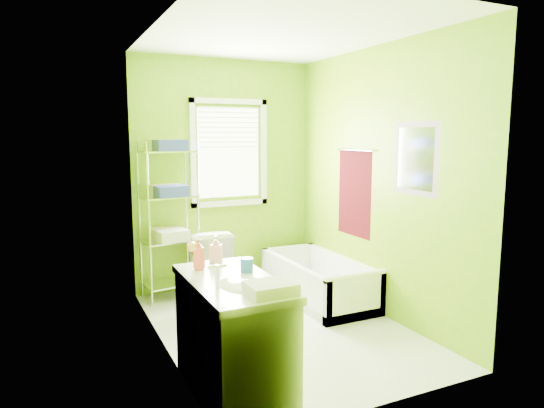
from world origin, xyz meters
name	(u,v)px	position (x,y,z in m)	size (l,w,h in m)	color
ground	(280,327)	(0.00, 0.00, 0.00)	(2.90, 2.90, 0.00)	silver
room_envelope	(280,159)	(0.00, 0.00, 1.55)	(2.14, 2.94, 2.62)	#679307
window	(229,147)	(0.05, 1.42, 1.61)	(0.92, 0.05, 1.22)	white
door	(201,258)	(-1.04, -1.00, 1.00)	(0.09, 0.80, 2.00)	white
right_wall_decor	(377,180)	(1.04, -0.02, 1.32)	(0.04, 1.48, 1.17)	#3F070C
bathtub	(319,286)	(0.71, 0.49, 0.15)	(0.68, 1.45, 0.47)	white
toilet	(207,262)	(-0.34, 1.11, 0.38)	(0.42, 0.75, 0.76)	white
vanity	(233,333)	(-0.79, -0.89, 0.43)	(0.55, 1.07, 1.03)	white
wire_shelf_unit	(170,202)	(-0.69, 1.27, 1.04)	(0.61, 0.49, 1.71)	silver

